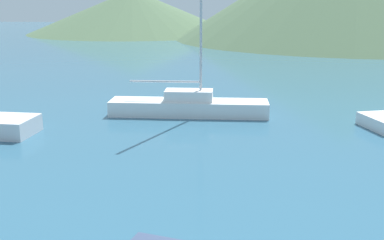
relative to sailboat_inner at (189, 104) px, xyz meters
name	(u,v)px	position (x,y,z in m)	size (l,w,h in m)	color
sailboat_inner	(189,104)	(0.00, 0.00, 0.00)	(7.55, 1.73, 11.51)	white
hill_west	(133,12)	(-15.14, 59.15, 3.04)	(34.95, 34.95, 7.14)	#4C6647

